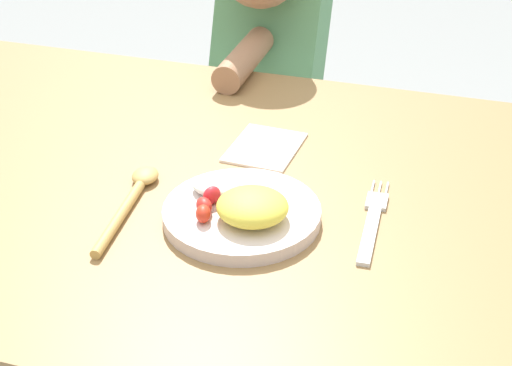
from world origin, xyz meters
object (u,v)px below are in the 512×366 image
object	(u,v)px
plate	(242,210)
fork	(372,221)
spoon	(132,197)
person	(270,133)

from	to	relation	value
plate	fork	world-z (taller)	plate
fork	plate	bearing A→B (deg)	102.72
plate	spoon	xyz separation A→B (m)	(-0.16, 0.00, -0.01)
fork	person	bearing A→B (deg)	24.70
fork	spoon	bearing A→B (deg)	95.05
fork	spoon	distance (m)	0.33
fork	person	size ratio (longest dim) A/B	0.20
plate	person	xyz separation A→B (m)	(-0.15, 0.66, -0.24)
plate	spoon	distance (m)	0.16
person	spoon	bearing A→B (deg)	89.26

